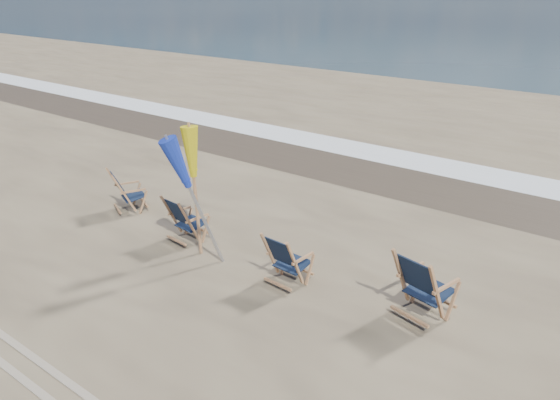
% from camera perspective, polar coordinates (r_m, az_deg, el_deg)
% --- Properties ---
extents(surf_foam, '(200.00, 1.40, 0.01)m').
position_cam_1_polar(surf_foam, '(14.85, 14.45, 3.86)').
color(surf_foam, silver).
rests_on(surf_foam, ground).
extents(wet_sand_strip, '(200.00, 2.60, 0.00)m').
position_cam_1_polar(wet_sand_strip, '(13.54, 11.89, 2.32)').
color(wet_sand_strip, '#42362A').
rests_on(wet_sand_strip, ground).
extents(beach_chair_0, '(0.81, 0.85, 0.92)m').
position_cam_1_polar(beach_chair_0, '(11.35, -15.98, 0.47)').
color(beach_chair_0, '#121E35').
rests_on(beach_chair_0, ground).
extents(beach_chair_1, '(0.65, 0.72, 0.92)m').
position_cam_1_polar(beach_chair_1, '(9.77, -9.48, -2.52)').
color(beach_chair_1, '#121E35').
rests_on(beach_chair_1, ground).
extents(beach_chair_2, '(0.63, 0.70, 0.92)m').
position_cam_1_polar(beach_chair_2, '(8.29, 1.60, -6.92)').
color(beach_chair_2, '#121E35').
rests_on(beach_chair_2, ground).
extents(beach_chair_3, '(0.85, 0.91, 1.08)m').
position_cam_1_polar(beach_chair_3, '(7.71, 16.02, -9.61)').
color(beach_chair_3, '#121E35').
rests_on(beach_chair_3, ground).
extents(umbrella_yellow, '(0.30, 0.30, 2.24)m').
position_cam_1_polar(umbrella_yellow, '(9.15, -9.03, 4.18)').
color(umbrella_yellow, '#A17048').
rests_on(umbrella_yellow, ground).
extents(umbrella_blue, '(0.30, 0.30, 2.34)m').
position_cam_1_polar(umbrella_blue, '(8.66, -8.77, 3.83)').
color(umbrella_blue, '#A5A5AD').
rests_on(umbrella_blue, ground).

